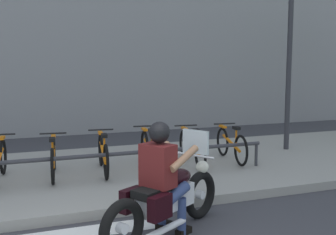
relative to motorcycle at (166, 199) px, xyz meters
name	(u,v)px	position (x,y,z in m)	size (l,w,h in m)	color
sidewalk	(68,176)	(-0.81, 3.00, -0.39)	(24.00, 4.40, 0.15)	gray
motorcycle	(166,199)	(0.00, 0.00, 0.00)	(1.96, 1.24, 1.26)	black
rider	(162,171)	(-0.07, -0.04, 0.37)	(0.77, 0.72, 1.45)	#591919
bicycle_1	(53,158)	(-1.09, 2.78, 0.02)	(0.48, 1.62, 0.74)	black
bicycle_2	(103,154)	(-0.20, 2.78, 0.03)	(0.48, 1.69, 0.76)	black
bicycle_3	(149,150)	(0.69, 2.77, 0.04)	(0.48, 1.60, 0.79)	black
bicycle_4	(192,147)	(1.59, 2.78, 0.03)	(0.48, 1.70, 0.75)	black
bicycle_5	(231,144)	(2.48, 2.78, 0.03)	(0.48, 1.60, 0.75)	black
bike_rack	(135,154)	(0.25, 2.22, 0.11)	(5.06, 0.07, 0.49)	#333338
street_lamp	(290,49)	(4.32, 3.40, 2.01)	(0.28, 0.28, 4.07)	#2D2D33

